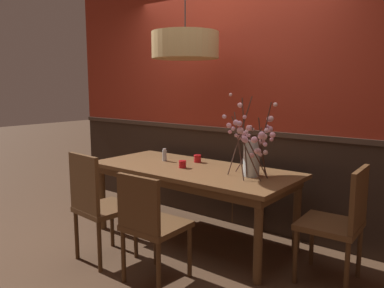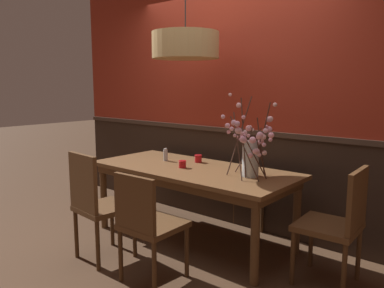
{
  "view_description": "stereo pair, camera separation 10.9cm",
  "coord_description": "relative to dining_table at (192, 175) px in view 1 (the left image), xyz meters",
  "views": [
    {
      "loc": [
        2.25,
        -2.84,
        1.52
      ],
      "look_at": [
        0.0,
        0.0,
        0.96
      ],
      "focal_mm": 35.73,
      "sensor_mm": 36.0,
      "label": 1
    },
    {
      "loc": [
        2.33,
        -2.77,
        1.52
      ],
      "look_at": [
        0.0,
        0.0,
        0.96
      ],
      "focal_mm": 35.73,
      "sensor_mm": 36.0,
      "label": 2
    }
  ],
  "objects": [
    {
      "name": "chair_head_east_end",
      "position": [
        1.41,
        0.03,
        -0.14
      ],
      "size": [
        0.46,
        0.46,
        0.92
      ],
      "color": "brown",
      "rests_on": "ground"
    },
    {
      "name": "pendant_lamp",
      "position": [
        -0.1,
        0.02,
        1.24
      ],
      "size": [
        0.63,
        0.63,
        1.11
      ],
      "color": "tan"
    },
    {
      "name": "dining_table",
      "position": [
        0.0,
        0.0,
        0.0
      ],
      "size": [
        2.04,
        0.9,
        0.73
      ],
      "color": "brown",
      "rests_on": "ground"
    },
    {
      "name": "condiment_bottle",
      "position": [
        -0.43,
        0.08,
        0.14
      ],
      "size": [
        0.05,
        0.05,
        0.13
      ],
      "color": "#ADADB2",
      "rests_on": "dining_table"
    },
    {
      "name": "chair_near_side_left",
      "position": [
        -0.34,
        -0.88,
        -0.12
      ],
      "size": [
        0.45,
        0.47,
        0.96
      ],
      "color": "brown",
      "rests_on": "ground"
    },
    {
      "name": "vase_with_blossoms",
      "position": [
        0.63,
        0.04,
        0.31
      ],
      "size": [
        0.5,
        0.55,
        0.72
      ],
      "color": "silver",
      "rests_on": "dining_table"
    },
    {
      "name": "back_wall",
      "position": [
        0.0,
        0.69,
        0.78
      ],
      "size": [
        4.86,
        0.14,
        2.88
      ],
      "color": "#2D2119",
      "rests_on": "ground"
    },
    {
      "name": "chair_near_side_right",
      "position": [
        0.28,
        -0.86,
        -0.16
      ],
      "size": [
        0.44,
        0.44,
        0.87
      ],
      "color": "brown",
      "rests_on": "ground"
    },
    {
      "name": "ground_plane",
      "position": [
        0.0,
        0.0,
        -0.65
      ],
      "size": [
        24.0,
        24.0,
        0.0
      ],
      "primitive_type": "plane",
      "color": "#4C3321"
    },
    {
      "name": "chair_far_side_right",
      "position": [
        0.28,
        0.87,
        -0.12
      ],
      "size": [
        0.46,
        0.44,
        0.96
      ],
      "color": "brown",
      "rests_on": "ground"
    },
    {
      "name": "candle_holder_nearer_edge",
      "position": [
        -0.12,
        0.24,
        0.12
      ],
      "size": [
        0.08,
        0.08,
        0.08
      ],
      "color": "red",
      "rests_on": "dining_table"
    },
    {
      "name": "candle_holder_nearer_center",
      "position": [
        -0.06,
        -0.07,
        0.11
      ],
      "size": [
        0.08,
        0.08,
        0.07
      ],
      "color": "red",
      "rests_on": "dining_table"
    }
  ]
}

